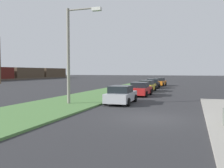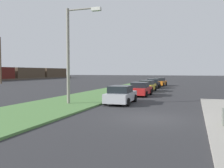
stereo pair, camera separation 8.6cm
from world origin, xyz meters
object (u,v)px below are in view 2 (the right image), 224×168
at_px(parked_car_silver, 121,95).
at_px(parked_car_black, 153,84).
at_px(parked_car_yellow, 147,86).
at_px(parked_car_orange, 160,82).
at_px(streetlight, 72,49).
at_px(distant_utility_pole, 1,60).
at_px(parked_car_red, 140,89).

distance_m(parked_car_silver, parked_car_black, 19.00).
bearing_deg(parked_car_yellow, parked_car_black, 2.24).
relative_size(parked_car_orange, streetlight, 0.59).
bearing_deg(distant_utility_pole, parked_car_yellow, -105.35).
relative_size(parked_car_red, streetlight, 0.57).
height_order(parked_car_yellow, parked_car_black, same).
height_order(parked_car_silver, parked_car_orange, same).
distance_m(parked_car_orange, streetlight, 27.53).
bearing_deg(parked_car_black, distant_utility_pole, 82.44).
xyz_separation_m(parked_car_silver, streetlight, (-2.02, 3.35, 3.67)).
height_order(parked_car_silver, parked_car_red, same).
bearing_deg(parked_car_orange, parked_car_red, -175.20).
xyz_separation_m(parked_car_yellow, streetlight, (-14.55, 3.11, 3.67)).
height_order(parked_car_red, parked_car_orange, same).
xyz_separation_m(parked_car_silver, parked_car_black, (18.99, 0.47, 0.00)).
relative_size(parked_car_yellow, parked_car_black, 0.98).
bearing_deg(distant_utility_pole, streetlight, -128.03).
distance_m(parked_car_silver, distant_utility_pole, 40.33).
bearing_deg(parked_car_red, parked_car_yellow, 4.17).
distance_m(parked_car_yellow, parked_car_black, 6.46).
relative_size(parked_car_black, parked_car_orange, 1.00).
bearing_deg(parked_car_red, parked_car_orange, 1.68).
height_order(streetlight, distant_utility_pole, distant_utility_pole).
height_order(parked_car_yellow, streetlight, streetlight).
height_order(parked_car_orange, distant_utility_pole, distant_utility_pole).
relative_size(parked_car_orange, distant_utility_pole, 0.44).
xyz_separation_m(parked_car_red, parked_car_yellow, (5.88, 0.40, 0.00)).
xyz_separation_m(parked_car_black, parked_car_orange, (6.10, -0.18, 0.00)).
bearing_deg(distant_utility_pole, parked_car_orange, -84.24).
bearing_deg(distant_utility_pole, parked_car_black, -94.69).
height_order(parked_car_orange, streetlight, streetlight).
relative_size(parked_car_silver, parked_car_red, 1.01).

